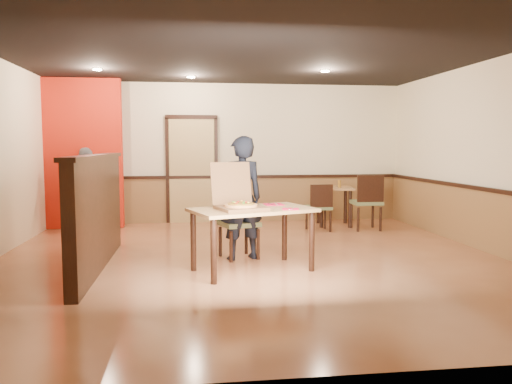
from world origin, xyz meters
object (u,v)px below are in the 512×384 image
pizza_box (239,203)px  passerby (86,190)px  main_table (252,217)px  diner_chair (237,219)px  diner (241,198)px  condiment (339,184)px  side_table (334,196)px  side_chair_left (319,205)px  side_chair_right (367,200)px

pizza_box → passerby: bearing=109.8°
main_table → diner_chair: diner_chair is taller
main_table → pizza_box: bearing=177.4°
main_table → diner: bearing=77.0°
main_table → condiment: 3.86m
diner_chair → diner: diner is taller
diner_chair → side_table: size_ratio=1.23×
side_chair_left → diner: size_ratio=0.51×
diner_chair → passerby: bearing=118.7°
diner → pizza_box: size_ratio=2.22×
diner → side_chair_right: bearing=-156.4°
side_chair_left → pizza_box: bearing=57.0°
diner_chair → diner: bearing=-89.2°
side_chair_right → side_table: side_chair_right is taller
side_chair_right → diner: 3.25m
diner → condiment: bearing=-145.1°
pizza_box → main_table: bearing=-0.7°
side_chair_right → condiment: 0.71m
main_table → diner: size_ratio=0.99×
pizza_box → condiment: bearing=38.2°
main_table → side_table: 3.87m
main_table → side_chair_left: size_ratio=1.92×
side_table → condiment: bearing=-41.5°
side_table → diner: size_ratio=0.47×
diner_chair → side_chair_left: diner_chair is taller
main_table → side_table: size_ratio=2.09×
main_table → side_chair_left: side_chair_left is taller
diner_chair → passerby: (-2.50, 2.37, 0.23)m
main_table → diner_chair: (-0.12, 0.81, -0.14)m
main_table → diner_chair: bearing=79.3°
side_chair_left → diner_chair: bearing=47.6°
diner_chair → side_table: bearing=32.0°
diner_chair → side_chair_right: (2.57, 1.88, 0.03)m
main_table → side_chair_left: 3.12m
side_chair_left → passerby: passerby is taller
side_chair_left → side_table: size_ratio=1.09×
side_table → passerby: size_ratio=0.52×
side_chair_right → condiment: size_ratio=7.24×
pizza_box → diner_chair: bearing=69.3°
diner → passerby: size_ratio=1.11×
side_chair_right → passerby: 5.10m
side_chair_left → condiment: 0.83m
diner → condiment: (2.16, 2.58, -0.02)m
main_table → passerby: bearing=110.2°
passerby → condiment: 4.71m
side_table → pizza_box: pizza_box is taller
condiment → diner_chair: bearing=-132.3°
main_table → condiment: condiment is taller
diner_chair → pizza_box: (-0.05, -0.86, 0.32)m
side_chair_right → diner: (-2.53, -2.02, 0.28)m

